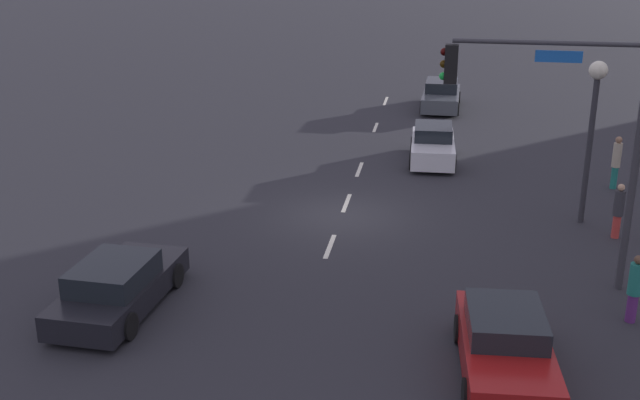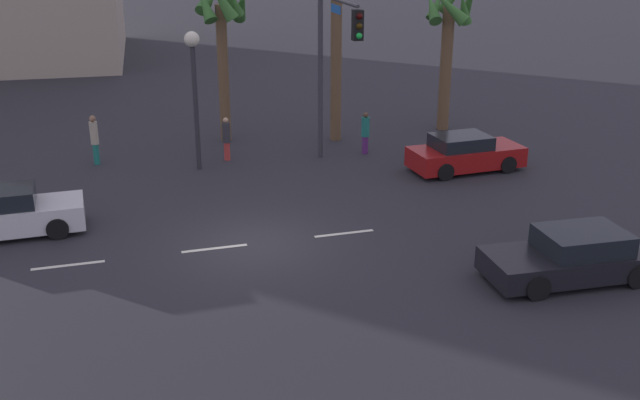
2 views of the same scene
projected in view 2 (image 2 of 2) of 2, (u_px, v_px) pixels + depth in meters
The scene contains 14 objects.
ground_plane at pixel (254, 244), 21.25m from camera, with size 220.00×220.00×0.00m, color #28282D.
lane_stripe_2 at pixel (68, 265), 19.90m from camera, with size 1.91×0.14×0.01m, color silver.
lane_stripe_3 at pixel (215, 248), 20.95m from camera, with size 1.87×0.14×0.01m, color silver.
lane_stripe_4 at pixel (344, 233), 21.97m from camera, with size 1.83×0.14×0.01m, color silver.
car_0 at pixel (8, 214), 21.71m from camera, with size 4.20×1.87×1.42m.
car_1 at pixel (465, 154), 27.54m from camera, with size 4.31×2.05×1.37m.
car_3 at pixel (573, 257), 18.97m from camera, with size 4.57×2.12×1.32m.
traffic_signal at pixel (332, 52), 26.44m from camera, with size 0.40×4.98×6.49m.
streetlamp at pixel (194, 72), 26.67m from camera, with size 0.56×0.56×5.12m.
pedestrian_0 at pixel (365, 132), 29.51m from camera, with size 0.45×0.45×1.69m.
pedestrian_1 at pixel (226, 138), 28.68m from camera, with size 0.39×0.39×1.70m.
pedestrian_2 at pixel (95, 138), 28.10m from camera, with size 0.40×0.40×1.92m.
palm_tree_1 at pixel (223, 20), 29.96m from camera, with size 2.63×2.69×6.82m.
palm_tree_2 at pixel (449, 28), 31.84m from camera, with size 2.58×2.63×6.45m.
Camera 2 is at (-3.70, -19.24, 8.54)m, focal length 41.46 mm.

